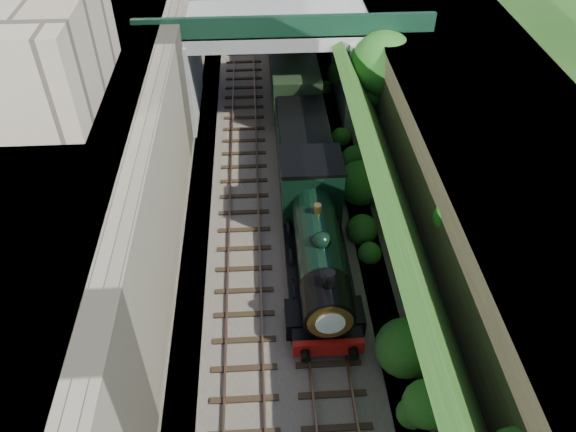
{
  "coord_description": "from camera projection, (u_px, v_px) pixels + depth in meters",
  "views": [
    {
      "loc": [
        -1.08,
        -7.72,
        18.5
      ],
      "look_at": [
        0.0,
        10.34,
        2.81
      ],
      "focal_mm": 35.0,
      "sensor_mm": 36.0,
      "label": 1
    }
  ],
  "objects": [
    {
      "name": "tender",
      "position": [
        303.0,
        149.0,
        29.9
      ],
      "size": [
        2.7,
        6.0,
        3.05
      ],
      "color": "black",
      "rests_on": "trackbed"
    },
    {
      "name": "street_plateau_left",
      "position": [
        112.0,
        96.0,
        30.37
      ],
      "size": [
        6.0,
        90.0,
        7.0
      ],
      "primitive_type": "cube",
      "color": "#262628",
      "rests_on": "ground"
    },
    {
      "name": "coach_front",
      "position": [
        288.0,
        42.0,
        39.12
      ],
      "size": [
        2.9,
        18.0,
        3.7
      ],
      "color": "black",
      "rests_on": "trackbed"
    },
    {
      "name": "track_left",
      "position": [
        244.0,
        143.0,
        32.82
      ],
      "size": [
        2.5,
        90.0,
        0.2
      ],
      "color": "black",
      "rests_on": "trackbed"
    },
    {
      "name": "building_near",
      "position": [
        43.0,
        47.0,
        22.22
      ],
      "size": [
        4.0,
        8.0,
        4.0
      ],
      "primitive_type": "cube",
      "color": "gray",
      "rests_on": "street_plateau_left"
    },
    {
      "name": "locomotive",
      "position": [
        317.0,
        239.0,
        24.17
      ],
      "size": [
        3.1,
        10.22,
        3.83
      ],
      "color": "black",
      "rests_on": "trackbed"
    },
    {
      "name": "tree",
      "position": [
        385.0,
        65.0,
        30.64
      ],
      "size": [
        3.6,
        3.8,
        6.6
      ],
      "color": "black",
      "rests_on": "ground"
    },
    {
      "name": "retaining_wall",
      "position": [
        177.0,
        94.0,
        30.53
      ],
      "size": [
        1.0,
        90.0,
        7.0
      ],
      "primitive_type": "cube",
      "color": "#756B56",
      "rests_on": "ground"
    },
    {
      "name": "embankment_slope",
      "position": [
        371.0,
        113.0,
        30.43
      ],
      "size": [
        4.24,
        90.0,
        6.36
      ],
      "color": "#1E4714",
      "rests_on": "ground"
    },
    {
      "name": "street_plateau_right",
      "position": [
        447.0,
        93.0,
        31.45
      ],
      "size": [
        8.0,
        90.0,
        6.25
      ],
      "primitive_type": "cube",
      "color": "#262628",
      "rests_on": "ground"
    },
    {
      "name": "road_bridge",
      "position": [
        290.0,
        50.0,
        33.46
      ],
      "size": [
        16.0,
        6.4,
        7.25
      ],
      "color": "gray",
      "rests_on": "ground"
    },
    {
      "name": "track_right",
      "position": [
        299.0,
        141.0,
        32.97
      ],
      "size": [
        2.5,
        90.0,
        0.2
      ],
      "color": "black",
      "rests_on": "trackbed"
    },
    {
      "name": "trackbed",
      "position": [
        278.0,
        143.0,
        33.01
      ],
      "size": [
        10.0,
        90.0,
        0.2
      ],
      "primitive_type": "cube",
      "color": "#473F38",
      "rests_on": "ground"
    }
  ]
}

